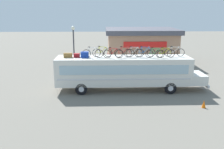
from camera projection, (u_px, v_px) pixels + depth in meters
ground_plane at (123, 90)px, 22.27m from camera, size 120.00×120.00×0.00m
bus at (126, 71)px, 21.84m from camera, size 12.96×2.62×2.95m
luggage_bag_1 at (68, 55)px, 21.31m from camera, size 0.71×0.33×0.38m
luggage_bag_2 at (77, 55)px, 21.38m from camera, size 0.50×0.34×0.34m
luggage_bag_3 at (85, 55)px, 21.34m from camera, size 0.65×0.51×0.48m
rooftop_bicycle_1 at (93, 53)px, 21.13m from camera, size 1.77×0.44×0.95m
rooftop_bicycle_2 at (102, 52)px, 21.54m from camera, size 1.70×0.44×0.95m
rooftop_bicycle_3 at (113, 54)px, 21.02m from camera, size 1.70×0.44×0.92m
rooftop_bicycle_4 at (124, 53)px, 21.38m from camera, size 1.69×0.44×0.94m
rooftop_bicycle_5 at (134, 53)px, 21.43m from camera, size 1.73×0.44×0.94m
rooftop_bicycle_6 at (145, 53)px, 21.47m from camera, size 1.80×0.44×0.94m
rooftop_bicycle_7 at (155, 53)px, 21.15m from camera, size 1.63×0.44×0.88m
rooftop_bicycle_8 at (165, 53)px, 21.29m from camera, size 1.65×0.44×0.89m
rooftop_bicycle_9 at (174, 52)px, 21.79m from camera, size 1.76×0.44×0.90m
roadside_building at (141, 45)px, 34.16m from camera, size 9.48×7.41×4.41m
traffic_cone at (204, 104)px, 18.21m from camera, size 0.30×0.30×0.58m
street_lamp at (74, 44)px, 26.18m from camera, size 0.37×0.37×5.24m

